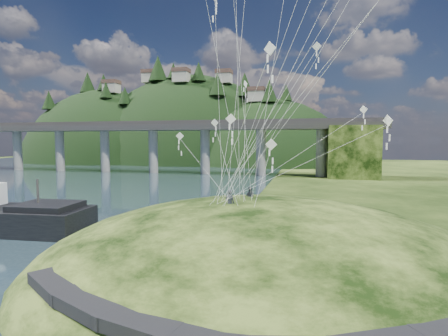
# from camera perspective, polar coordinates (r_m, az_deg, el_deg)

# --- Properties ---
(ground) EXTENTS (320.00, 320.00, 0.00)m
(ground) POSITION_cam_1_polar(r_m,az_deg,el_deg) (26.89, -11.76, -15.90)
(ground) COLOR black
(ground) RESTS_ON ground
(grass_hill) EXTENTS (36.00, 32.00, 13.00)m
(grass_hill) POSITION_cam_1_polar(r_m,az_deg,el_deg) (27.19, 6.64, -19.00)
(grass_hill) COLOR black
(grass_hill) RESTS_ON ground
(footpath) EXTENTS (22.29, 5.84, 0.83)m
(footpath) POSITION_cam_1_polar(r_m,az_deg,el_deg) (15.29, -1.04, -23.78)
(footpath) COLOR black
(footpath) RESTS_ON ground
(bridge) EXTENTS (160.00, 11.00, 15.00)m
(bridge) POSITION_cam_1_polar(r_m,az_deg,el_deg) (100.05, -8.60, 4.67)
(bridge) COLOR #2D2B2B
(bridge) RESTS_ON ground
(far_ridge) EXTENTS (153.00, 70.00, 94.50)m
(far_ridge) POSITION_cam_1_polar(r_m,az_deg,el_deg) (155.73, -7.23, -1.71)
(far_ridge) COLOR black
(far_ridge) RESTS_ON ground
(wooden_dock) EXTENTS (11.92, 6.18, 0.86)m
(wooden_dock) POSITION_cam_1_polar(r_m,az_deg,el_deg) (34.11, -10.92, -10.79)
(wooden_dock) COLOR #351E15
(wooden_dock) RESTS_ON ground
(kite_flyers) EXTENTS (1.69, 4.25, 1.99)m
(kite_flyers) POSITION_cam_1_polar(r_m,az_deg,el_deg) (26.24, 2.74, -3.27)
(kite_flyers) COLOR #23262F
(kite_flyers) RESTS_ON ground
(kite_swarm) EXTENTS (18.62, 16.58, 18.59)m
(kite_swarm) POSITION_cam_1_polar(r_m,az_deg,el_deg) (27.36, 11.10, 23.46)
(kite_swarm) COLOR white
(kite_swarm) RESTS_ON ground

